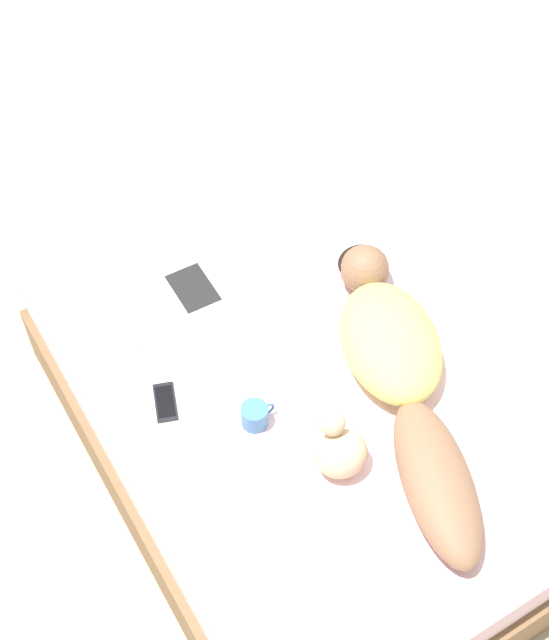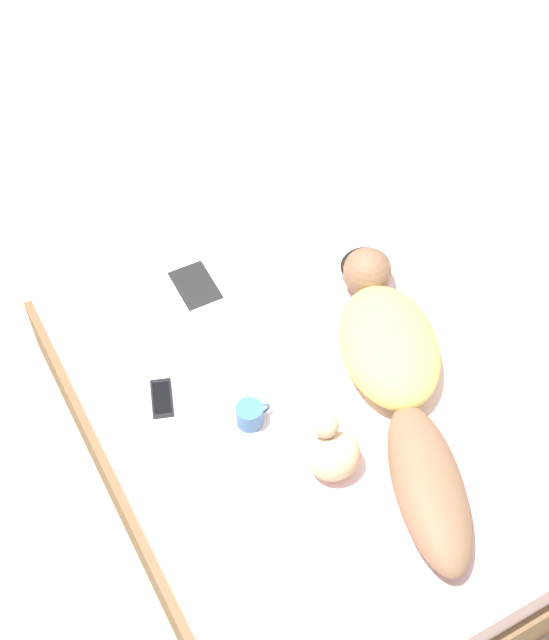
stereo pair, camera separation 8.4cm
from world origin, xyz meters
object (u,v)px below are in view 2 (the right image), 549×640
open_magazine (170,296)px  cell_phone (162,398)px  person (396,373)px  coffee_mug (250,414)px

open_magazine → cell_phone: size_ratio=2.58×
person → coffee_mug: 0.53m
cell_phone → coffee_mug: bearing=-25.2°
coffee_mug → person: bearing=-12.9°
cell_phone → person: bearing=-5.3°
person → open_magazine: 0.92m
coffee_mug → cell_phone: coffee_mug is taller
open_magazine → cell_phone: same height
coffee_mug → open_magazine: bearing=91.1°
open_magazine → cell_phone: bearing=-116.4°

